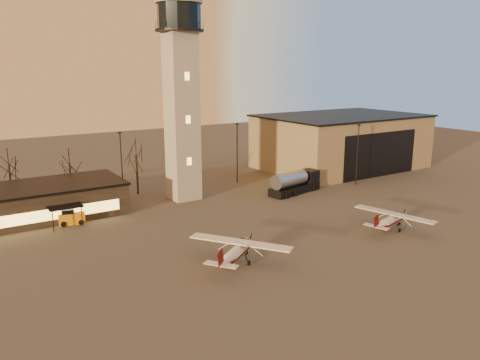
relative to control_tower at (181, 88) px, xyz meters
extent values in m
plane|color=#433F3D|center=(0.00, -30.00, -16.33)|extent=(220.00, 220.00, 0.00)
cube|color=#9F9D97|center=(0.00, 0.00, -4.33)|extent=(4.00, 4.00, 24.00)
cylinder|color=black|center=(0.00, 0.00, 7.82)|extent=(6.80, 6.80, 0.30)
cylinder|color=black|center=(0.00, 0.00, 9.67)|extent=(6.00, 6.00, 3.40)
cylinder|color=#9F9D97|center=(0.00, 0.00, 11.57)|extent=(6.60, 6.60, 0.40)
cube|color=#846E56|center=(36.00, 4.00, -11.33)|extent=(30.00, 20.00, 10.00)
cube|color=black|center=(36.00, 4.00, -6.18)|extent=(30.60, 20.60, 0.30)
cube|color=black|center=(36.00, -6.02, -12.33)|extent=(18.00, 0.10, 8.00)
cube|color=black|center=(-22.00, 2.00, -14.33)|extent=(25.00, 10.00, 4.00)
cube|color=black|center=(-22.00, 2.00, -12.18)|extent=(25.40, 10.40, 0.30)
cube|color=#FFCC59|center=(-22.00, -3.02, -14.73)|extent=(22.00, 0.08, 1.40)
cube|color=black|center=(-18.00, -4.00, -13.73)|extent=(4.00, 2.00, 0.20)
cylinder|color=black|center=(-8.00, 4.00, -11.33)|extent=(0.16, 0.16, 10.00)
cube|color=black|center=(-8.00, 4.00, -6.28)|extent=(0.50, 0.25, 0.18)
cylinder|color=black|center=(12.00, 4.00, -11.33)|extent=(0.16, 0.16, 10.00)
cube|color=black|center=(12.00, 4.00, -6.28)|extent=(0.50, 0.25, 0.18)
cylinder|color=black|center=(28.00, -8.00, -11.33)|extent=(0.16, 0.16, 10.00)
cube|color=black|center=(28.00, -8.00, -6.28)|extent=(0.50, 0.25, 0.18)
cylinder|color=black|center=(-14.00, 10.00, -13.70)|extent=(0.28, 0.28, 5.25)
cylinder|color=black|center=(-5.00, 6.00, -13.25)|extent=(0.28, 0.28, 6.16)
cylinder|color=black|center=(4.00, 8.00, -13.84)|extent=(0.28, 0.28, 4.97)
cylinder|color=black|center=(-22.00, 12.00, -13.53)|extent=(0.28, 0.28, 5.60)
cylinder|color=beige|center=(14.94, -26.30, -15.18)|extent=(4.38, 2.15, 1.19)
cone|color=beige|center=(17.35, -25.72, -15.18)|extent=(1.07, 1.30, 1.14)
cone|color=beige|center=(11.91, -27.03, -15.04)|extent=(2.38, 1.50, 1.01)
cube|color=black|center=(15.83, -26.09, -14.77)|extent=(1.56, 1.26, 0.64)
cube|color=#4E0B11|center=(14.76, -26.34, -15.22)|extent=(5.10, 2.35, 0.20)
cube|color=beige|center=(15.39, -26.19, -14.46)|extent=(3.70, 10.13, 0.13)
cube|color=beige|center=(11.11, -27.23, -14.95)|extent=(1.51, 3.14, 0.07)
cube|color=#4E0B11|center=(11.02, -27.25, -14.31)|extent=(1.25, 0.37, 1.56)
cylinder|color=white|center=(-6.00, -24.56, -15.10)|extent=(4.42, 3.62, 1.27)
cone|color=white|center=(-3.84, -23.04, -15.10)|extent=(1.42, 1.50, 1.21)
cone|color=white|center=(-8.72, -26.46, -14.96)|extent=(2.54, 2.23, 1.08)
cube|color=black|center=(-5.20, -24.00, -14.66)|extent=(1.79, 1.68, 0.68)
cube|color=#510D0B|center=(-6.16, -24.67, -15.15)|extent=(5.08, 4.10, 0.22)
cube|color=white|center=(-5.60, -24.28, -14.34)|extent=(7.37, 9.66, 0.14)
cube|color=white|center=(-9.45, -26.97, -14.86)|extent=(2.57, 3.15, 0.08)
cube|color=#510D0B|center=(-9.53, -27.02, -14.17)|extent=(1.16, 0.84, 1.66)
cube|color=black|center=(16.00, -6.53, -15.71)|extent=(9.85, 4.47, 1.23)
cube|color=black|center=(19.51, -5.83, -14.20)|extent=(2.69, 2.96, 2.01)
cube|color=black|center=(20.28, -5.68, -13.86)|extent=(0.52, 2.11, 1.12)
cylinder|color=#A2A2A6|center=(14.68, -6.79, -13.98)|extent=(6.60, 3.52, 2.35)
cube|color=orange|center=(-17.09, -3.00, -15.60)|extent=(3.44, 2.38, 1.46)
cube|color=black|center=(-17.50, -2.90, -14.76)|extent=(1.77, 1.77, 0.83)
camera|label=1|loc=(-29.65, -61.56, 2.78)|focal=35.00mm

